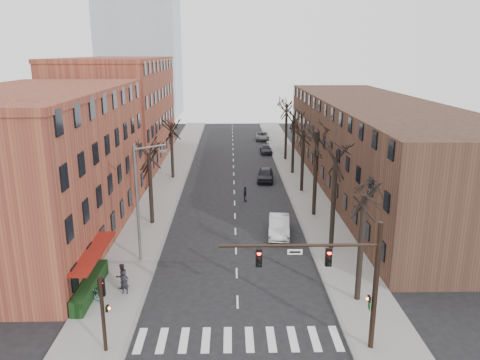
{
  "coord_description": "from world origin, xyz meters",
  "views": [
    {
      "loc": [
        -0.38,
        -22.45,
        15.3
      ],
      "look_at": [
        0.46,
        18.56,
        4.0
      ],
      "focal_mm": 35.0,
      "sensor_mm": 36.0,
      "label": 1
    }
  ],
  "objects": [
    {
      "name": "silver_sedan",
      "position": [
        3.75,
        15.17,
        0.82
      ],
      "size": [
        2.19,
        5.1,
        1.63
      ],
      "primitive_type": "imported",
      "rotation": [
        0.0,
        0.0,
        -0.1
      ],
      "color": "silver",
      "rests_on": "ground"
    },
    {
      "name": "tree_right_d",
      "position": [
        7.6,
        28.0,
        0.0
      ],
      "size": [
        5.2,
        5.2,
        10.0
      ],
      "primitive_type": null,
      "color": "black",
      "rests_on": "ground"
    },
    {
      "name": "pedestrian_crossing",
      "position": [
        1.11,
        24.61,
        0.8
      ],
      "size": [
        0.42,
        0.95,
        1.61
      ],
      "primitive_type": "imported",
      "rotation": [
        0.0,
        0.0,
        1.6
      ],
      "color": "black",
      "rests_on": "ground"
    },
    {
      "name": "building_right",
      "position": [
        16.0,
        30.0,
        5.0
      ],
      "size": [
        12.0,
        50.0,
        10.0
      ],
      "primitive_type": "cube",
      "color": "#4C3123",
      "rests_on": "ground"
    },
    {
      "name": "signal_pole_left",
      "position": [
        -6.99,
        -0.95,
        2.61
      ],
      "size": [
        0.47,
        0.44,
        4.4
      ],
      "color": "black",
      "rests_on": "ground"
    },
    {
      "name": "tree_right_e",
      "position": [
        7.6,
        36.0,
        0.0
      ],
      "size": [
        5.2,
        5.2,
        10.8
      ],
      "primitive_type": null,
      "color": "black",
      "rests_on": "ground"
    },
    {
      "name": "tree_right_b",
      "position": [
        7.6,
        12.0,
        0.0
      ],
      "size": [
        5.2,
        5.2,
        10.8
      ],
      "primitive_type": null,
      "color": "black",
      "rests_on": "ground"
    },
    {
      "name": "building_left_near",
      "position": [
        -16.0,
        15.0,
        6.0
      ],
      "size": [
        12.0,
        26.0,
        12.0
      ],
      "primitive_type": "cube",
      "color": "brown",
      "rests_on": "ground"
    },
    {
      "name": "parked_car_near",
      "position": [
        3.86,
        32.62,
        0.8
      ],
      "size": [
        2.32,
        4.84,
        1.6
      ],
      "primitive_type": "imported",
      "rotation": [
        0.0,
        0.0,
        -0.09
      ],
      "color": "black",
      "rests_on": "ground"
    },
    {
      "name": "ground",
      "position": [
        0.0,
        0.0,
        0.0
      ],
      "size": [
        160.0,
        160.0,
        0.0
      ],
      "primitive_type": "plane",
      "color": "black",
      "rests_on": "ground"
    },
    {
      "name": "hedge",
      "position": [
        -9.5,
        5.0,
        0.65
      ],
      "size": [
        0.8,
        6.0,
        1.0
      ],
      "primitive_type": "cube",
      "color": "black",
      "rests_on": "sidewalk_left"
    },
    {
      "name": "tree_left_a",
      "position": [
        -7.6,
        18.0,
        0.0
      ],
      "size": [
        5.2,
        5.2,
        9.5
      ],
      "primitive_type": null,
      "color": "black",
      "rests_on": "ground"
    },
    {
      "name": "bicycle",
      "position": [
        -9.29,
        4.22,
        0.6
      ],
      "size": [
        1.82,
        1.14,
        0.9
      ],
      "primitive_type": "imported",
      "rotation": [
        0.0,
        0.0,
        1.23
      ],
      "color": "gray",
      "rests_on": "sidewalk_left"
    },
    {
      "name": "pedestrian_a",
      "position": [
        -7.26,
        4.96,
        0.93
      ],
      "size": [
        0.59,
        0.41,
        1.56
      ],
      "primitive_type": "imported",
      "rotation": [
        0.0,
        0.0,
        -0.07
      ],
      "color": "black",
      "rests_on": "sidewalk_left"
    },
    {
      "name": "building_left_far",
      "position": [
        -16.0,
        44.0,
        7.0
      ],
      "size": [
        12.0,
        28.0,
        14.0
      ],
      "primitive_type": "cube",
      "color": "brown",
      "rests_on": "ground"
    },
    {
      "name": "tree_left_b",
      "position": [
        -7.6,
        34.0,
        0.0
      ],
      "size": [
        5.2,
        5.2,
        9.5
      ],
      "primitive_type": null,
      "color": "black",
      "rests_on": "ground"
    },
    {
      "name": "awning_left",
      "position": [
        -9.4,
        6.0,
        0.0
      ],
      "size": [
        1.2,
        7.0,
        0.15
      ],
      "primitive_type": "cube",
      "color": "maroon",
      "rests_on": "ground"
    },
    {
      "name": "streetlight",
      "position": [
        -7.03,
        10.0,
        5.01
      ],
      "size": [
        2.45,
        0.22,
        9.03
      ],
      "color": "slate",
      "rests_on": "ground"
    },
    {
      "name": "tree_right_a",
      "position": [
        7.6,
        4.0,
        0.0
      ],
      "size": [
        5.2,
        5.2,
        10.0
      ],
      "primitive_type": null,
      "color": "black",
      "rests_on": "ground"
    },
    {
      "name": "parked_car_far",
      "position": [
        5.3,
        60.12,
        0.69
      ],
      "size": [
        2.48,
        5.08,
        1.39
      ],
      "primitive_type": "imported",
      "rotation": [
        0.0,
        0.0,
        -0.04
      ],
      "color": "slate",
      "rests_on": "ground"
    },
    {
      "name": "tree_right_c",
      "position": [
        7.6,
        20.0,
        0.0
      ],
      "size": [
        5.2,
        5.2,
        11.6
      ],
      "primitive_type": null,
      "color": "black",
      "rests_on": "ground"
    },
    {
      "name": "sidewalk_right",
      "position": [
        8.0,
        35.0,
        0.07
      ],
      "size": [
        4.0,
        90.0,
        0.15
      ],
      "primitive_type": "cube",
      "color": "gray",
      "rests_on": "ground"
    },
    {
      "name": "signal_mast_arm",
      "position": [
        5.45,
        -1.0,
        4.4
      ],
      "size": [
        8.14,
        0.3,
        7.2
      ],
      "color": "black",
      "rests_on": "ground"
    },
    {
      "name": "tree_right_f",
      "position": [
        7.6,
        44.0,
        0.0
      ],
      "size": [
        5.2,
        5.2,
        11.6
      ],
      "primitive_type": null,
      "color": "black",
      "rests_on": "ground"
    },
    {
      "name": "sidewalk_left",
      "position": [
        -8.0,
        35.0,
        0.07
      ],
      "size": [
        4.0,
        90.0,
        0.15
      ],
      "primitive_type": "cube",
      "color": "gray",
      "rests_on": "ground"
    },
    {
      "name": "parked_car_mid",
      "position": [
        5.1,
        48.66,
        0.62
      ],
      "size": [
        1.82,
        4.31,
        1.24
      ],
      "primitive_type": "imported",
      "rotation": [
        0.0,
        0.0,
        0.02
      ],
      "color": "black",
      "rests_on": "ground"
    },
    {
      "name": "pedestrian_b",
      "position": [
        -7.62,
        5.74,
        1.01
      ],
      "size": [
        1.05,
        1.03,
        1.71
      ],
      "primitive_type": "imported",
      "rotation": [
        0.0,
        0.0,
        3.84
      ],
      "color": "black",
      "rests_on": "sidewalk_left"
    }
  ]
}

